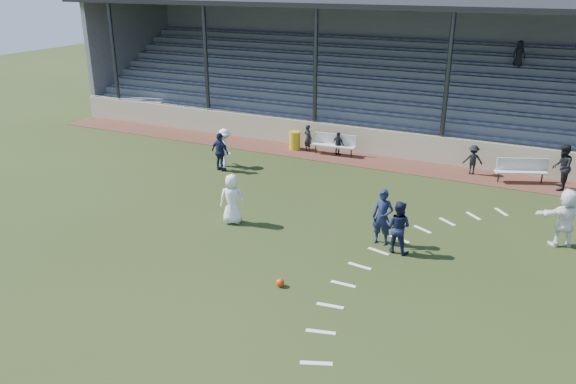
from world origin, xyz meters
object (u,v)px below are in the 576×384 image
at_px(trash_bin, 295,140).
at_px(football, 280,283).
at_px(bench_right, 522,168).
at_px(player_white_lead, 232,199).
at_px(bench_left, 334,142).
at_px(player_navy_lead, 383,217).
at_px(official, 562,167).

relative_size(trash_bin, football, 3.80).
distance_m(bench_right, player_white_lead, 11.81).
height_order(bench_left, football, bench_left).
bearing_deg(player_navy_lead, player_white_lead, -173.03).
xyz_separation_m(bench_right, player_navy_lead, (-3.39, -7.73, 0.29)).
xyz_separation_m(football, official, (6.46, 11.11, 0.80)).
xyz_separation_m(trash_bin, official, (11.42, -0.41, 0.46)).
distance_m(bench_left, player_white_lead, 8.56).
relative_size(bench_left, trash_bin, 2.38).
bearing_deg(official, player_white_lead, -49.92).
bearing_deg(bench_left, bench_right, -5.18).
distance_m(bench_right, official, 1.47).
xyz_separation_m(bench_left, official, (9.43, -0.45, 0.33)).
bearing_deg(football, official, 59.83).
height_order(bench_right, player_navy_lead, player_navy_lead).
distance_m(bench_left, official, 9.45).
bearing_deg(official, trash_bin, -91.76).
distance_m(trash_bin, football, 12.54).
height_order(bench_left, trash_bin, bench_left).
bearing_deg(player_navy_lead, official, 56.71).
bearing_deg(bench_right, player_navy_lead, -136.28).
distance_m(bench_right, player_navy_lead, 8.45).
height_order(bench_right, trash_bin, bench_right).
relative_size(bench_left, football, 9.02).
relative_size(player_white_lead, official, 0.95).
xyz_separation_m(bench_left, bench_right, (8.03, -0.17, 0.00)).
relative_size(bench_left, bench_right, 1.01).
bearing_deg(official, football, -29.89).
distance_m(bench_left, player_navy_lead, 9.17).
height_order(trash_bin, football, trash_bin).
bearing_deg(trash_bin, official, -2.04).
xyz_separation_m(bench_right, football, (-5.05, -11.39, -0.47)).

